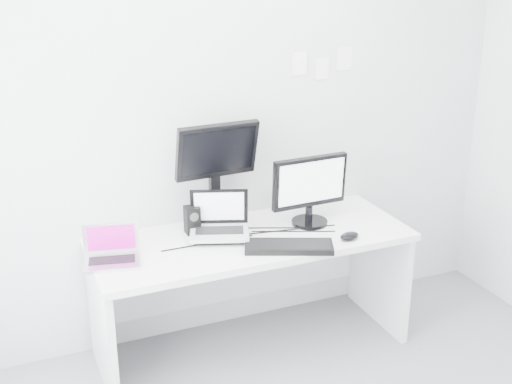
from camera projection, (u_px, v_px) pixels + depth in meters
back_wall at (228, 115)px, 3.84m from camera, size 3.60×0.00×3.60m
desk at (252, 293)px, 3.88m from camera, size 1.80×0.70×0.73m
macbook at (111, 245)px, 3.39m from camera, size 0.32×0.27×0.21m
speaker at (192, 220)px, 3.77m from camera, size 0.10×0.10×0.16m
dell_laptop at (219, 217)px, 3.67m from camera, size 0.39×0.35×0.27m
rear_monitor at (216, 174)px, 3.77m from camera, size 0.49×0.20×0.65m
samsung_monitor at (310, 190)px, 3.85m from camera, size 0.47×0.23×0.43m
keyboard at (289, 247)px, 3.59m from camera, size 0.50×0.34×0.03m
mouse at (349, 236)px, 3.71m from camera, size 0.14×0.11×0.04m
wall_note_0 at (300, 63)px, 3.91m from camera, size 0.10×0.00×0.14m
wall_note_1 at (322, 69)px, 3.98m from camera, size 0.09×0.00×0.13m
wall_note_2 at (344, 59)px, 4.01m from camera, size 0.10×0.00×0.14m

